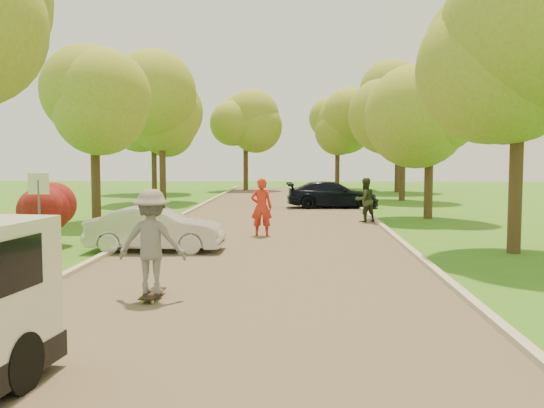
% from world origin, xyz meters
% --- Properties ---
extents(ground, '(100.00, 100.00, 0.00)m').
position_xyz_m(ground, '(0.00, 0.00, 0.00)').
color(ground, '#34751B').
rests_on(ground, ground).
extents(road, '(8.00, 60.00, 0.01)m').
position_xyz_m(road, '(0.00, 8.00, 0.01)').
color(road, '#4C4438').
rests_on(road, ground).
extents(curb_left, '(0.18, 60.00, 0.12)m').
position_xyz_m(curb_left, '(-4.05, 8.00, 0.06)').
color(curb_left, '#B2AD9E').
rests_on(curb_left, ground).
extents(curb_right, '(0.18, 60.00, 0.12)m').
position_xyz_m(curb_right, '(4.05, 8.00, 0.06)').
color(curb_right, '#B2AD9E').
rests_on(curb_right, ground).
extents(street_sign, '(0.55, 0.06, 2.17)m').
position_xyz_m(street_sign, '(-5.80, 4.00, 1.56)').
color(street_sign, '#59595E').
rests_on(street_sign, ground).
extents(red_shrub, '(1.70, 1.70, 1.95)m').
position_xyz_m(red_shrub, '(-6.30, 5.50, 1.10)').
color(red_shrub, '#382619').
rests_on(red_shrub, ground).
extents(tree_l_midb, '(4.30, 4.20, 6.62)m').
position_xyz_m(tree_l_midb, '(-6.81, 12.00, 4.59)').
color(tree_l_midb, '#382619').
rests_on(tree_l_midb, ground).
extents(tree_l_far, '(4.92, 4.80, 7.79)m').
position_xyz_m(tree_l_far, '(-6.39, 22.00, 5.47)').
color(tree_l_far, '#382619').
rests_on(tree_l_far, ground).
extents(tree_r_mida, '(5.13, 5.00, 7.95)m').
position_xyz_m(tree_r_mida, '(7.02, 5.00, 5.54)').
color(tree_r_mida, '#382619').
rests_on(tree_r_mida, ground).
extents(tree_r_midb, '(4.51, 4.40, 7.01)m').
position_xyz_m(tree_r_midb, '(6.60, 14.00, 4.88)').
color(tree_r_midb, '#382619').
rests_on(tree_r_midb, ground).
extents(tree_r_far, '(5.33, 5.20, 8.34)m').
position_xyz_m(tree_r_far, '(7.23, 24.00, 5.83)').
color(tree_r_far, '#382619').
rests_on(tree_r_far, ground).
extents(tree_bg_a, '(5.12, 5.00, 7.72)m').
position_xyz_m(tree_bg_a, '(-8.78, 30.00, 5.31)').
color(tree_bg_a, '#382619').
rests_on(tree_bg_a, ground).
extents(tree_bg_b, '(5.12, 5.00, 7.95)m').
position_xyz_m(tree_bg_b, '(8.22, 32.00, 5.54)').
color(tree_bg_b, '#382619').
rests_on(tree_bg_b, ground).
extents(tree_bg_c, '(4.92, 4.80, 7.33)m').
position_xyz_m(tree_bg_c, '(-2.79, 34.00, 5.02)').
color(tree_bg_c, '#382619').
rests_on(tree_bg_c, ground).
extents(tree_bg_d, '(5.12, 5.00, 7.72)m').
position_xyz_m(tree_bg_d, '(4.22, 36.00, 5.31)').
color(tree_bg_d, '#382619').
rests_on(tree_bg_d, ground).
extents(silver_sedan, '(3.74, 1.32, 1.23)m').
position_xyz_m(silver_sedan, '(-2.93, 4.85, 0.62)').
color(silver_sedan, silver).
rests_on(silver_sedan, ground).
extents(dark_sedan, '(4.70, 2.16, 1.33)m').
position_xyz_m(dark_sedan, '(2.68, 18.89, 0.67)').
color(dark_sedan, black).
rests_on(dark_sedan, ground).
extents(longboard, '(0.29, 0.98, 0.11)m').
position_xyz_m(longboard, '(-1.68, -0.67, 0.11)').
color(longboard, black).
rests_on(longboard, ground).
extents(skateboarder, '(1.24, 0.73, 1.90)m').
position_xyz_m(skateboarder, '(-1.68, -0.67, 1.08)').
color(skateboarder, slate).
rests_on(skateboarder, longboard).
extents(person_striped, '(0.70, 0.46, 1.90)m').
position_xyz_m(person_striped, '(-0.22, 8.09, 0.95)').
color(person_striped, red).
rests_on(person_striped, ground).
extents(person_olive, '(1.06, 0.97, 1.75)m').
position_xyz_m(person_olive, '(3.60, 12.41, 0.88)').
color(person_olive, '#2B321E').
rests_on(person_olive, ground).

